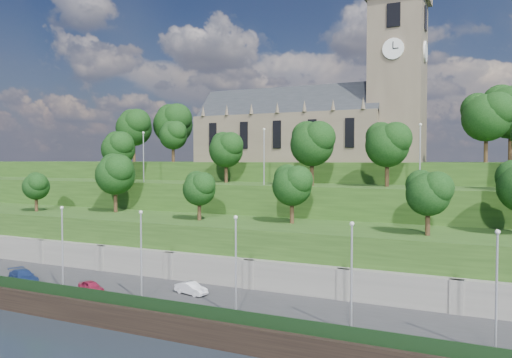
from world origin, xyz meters
The scene contains 17 objects.
ground centered at (0.00, 0.00, 0.00)m, with size 320.00×320.00×0.00m, color black.
promenade centered at (0.00, 6.00, 1.00)m, with size 160.00×12.00×2.00m, color #2D2D30.
quay_wall centered at (0.00, -0.05, 1.10)m, with size 160.00×0.50×2.20m, color black.
fence centered at (0.00, 0.60, 2.60)m, with size 160.00×0.10×1.20m, color black.
retaining_wall centered at (0.00, 11.97, 2.50)m, with size 160.00×2.10×5.00m.
embankment_lower centered at (0.00, 18.00, 4.00)m, with size 160.00×12.00×8.00m, color #244416.
embankment_upper centered at (0.00, 29.00, 6.00)m, with size 160.00×10.00×12.00m, color #244416.
hilltop centered at (0.00, 50.00, 7.50)m, with size 160.00×32.00×15.00m, color #244416.
church centered at (0.79, 45.98, 22.52)m, with size 38.60×12.35×27.60m.
trees_lower centered at (1.13, 18.61, 12.84)m, with size 66.49×8.92×8.31m.
trees_upper centered at (4.68, 28.11, 17.52)m, with size 64.71×8.39×8.51m.
trees_hilltop centered at (1.27, 45.69, 22.26)m, with size 77.93×16.51×11.97m.
lamp_posts_promenade centered at (-2.00, 2.50, 6.94)m, with size 60.36×0.36×8.65m.
lamp_posts_upper centered at (0.00, 26.00, 16.43)m, with size 40.36×0.36×7.65m.
car_left centered at (-8.62, 2.92, 2.60)m, with size 1.41×3.51×1.20m, color maroon.
car_middle centered at (0.76, 6.77, 2.60)m, with size 1.26×3.62×1.19m, color silver.
car_right centered at (-18.23, 2.86, 2.71)m, with size 1.98×4.86×1.41m, color navy.
Camera 1 is at (27.53, -34.83, 15.33)m, focal length 35.00 mm.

